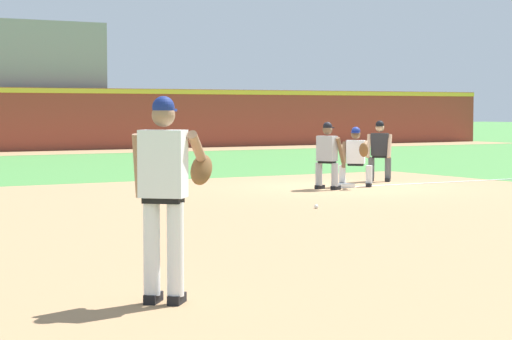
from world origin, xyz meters
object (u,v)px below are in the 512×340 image
object	(u,v)px
first_baseman	(356,154)
baserunner	(327,153)
baseball	(316,207)
umpire	(380,148)
first_base_bag	(343,186)
pitcher	(166,186)

from	to	relation	value
first_baseman	baserunner	xyz separation A→B (m)	(-0.97, -0.28, 0.06)
baseball	first_baseman	size ratio (longest dim) A/B	0.06
baseball	umpire	size ratio (longest dim) A/B	0.05
baserunner	umpire	world-z (taller)	same
first_base_bag	pitcher	bearing A→B (deg)	-132.31
pitcher	first_baseman	world-z (taller)	pitcher
baseball	pitcher	xyz separation A→B (m)	(-5.90, -6.35, 1.02)
first_baseman	baserunner	world-z (taller)	baserunner
pitcher	umpire	world-z (taller)	pitcher
pitcher	baserunner	distance (m)	12.77
baseball	first_base_bag	bearing A→B (deg)	48.78
pitcher	first_base_bag	bearing A→B (deg)	47.69
first_base_bag	umpire	bearing A→B (deg)	30.01
pitcher	umpire	distance (m)	15.40
first_base_bag	baseball	xyz separation A→B (m)	(-3.11, -3.55, -0.01)
pitcher	first_baseman	size ratio (longest dim) A/B	1.39
first_base_bag	baserunner	size ratio (longest dim) A/B	0.26
baseball	pitcher	world-z (taller)	pitcher
first_baseman	baseball	bearing A→B (deg)	-134.30
baseball	first_baseman	xyz separation A→B (m)	(3.47, 3.55, 0.69)
first_baseman	baserunner	bearing A→B (deg)	-163.84
first_base_bag	baserunner	bearing A→B (deg)	-155.64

